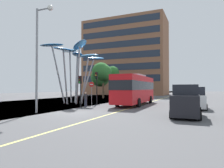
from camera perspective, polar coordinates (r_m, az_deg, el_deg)
ground at (r=17.29m, az=-12.07°, el=-8.02°), size 120.00×240.00×0.10m
red_bus at (r=24.44m, az=6.57°, el=-1.22°), size 2.80×10.52×3.65m
leaf_sculpture at (r=27.55m, az=-10.27°, el=7.94°), size 8.56×8.64×8.01m
traffic_light_kerb_near at (r=20.97m, az=-9.03°, el=-0.15°), size 0.28×0.42×3.28m
traffic_light_kerb_far at (r=24.44m, az=-4.43°, el=0.81°), size 0.28×0.42×3.96m
traffic_light_island_mid at (r=29.31m, az=-0.07°, el=0.48°), size 0.28×0.42×3.96m
traffic_light_opposite at (r=30.87m, az=1.78°, el=-0.50°), size 0.28×0.42×3.27m
car_parked_near at (r=15.04m, az=20.35°, el=-4.75°), size 1.94×4.22×2.26m
car_parked_mid at (r=21.14m, az=22.60°, el=-3.86°), size 2.04×4.14×2.13m
street_lamp at (r=17.70m, az=-19.78°, el=10.04°), size 1.66×0.44×8.68m
tree_pavement_near at (r=40.69m, az=-2.96°, el=2.71°), size 4.87×4.69×7.15m
tree_pavement_far at (r=44.81m, az=-0.61°, el=2.84°), size 4.11×3.30×6.90m
pedestrian at (r=21.89m, az=-7.49°, el=-4.33°), size 0.34×0.34×1.61m
no_entry_sign at (r=23.91m, az=-5.83°, el=-1.62°), size 0.60×0.12×2.76m
backdrop_building at (r=63.74m, az=3.82°, el=7.42°), size 25.12×11.79×23.04m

